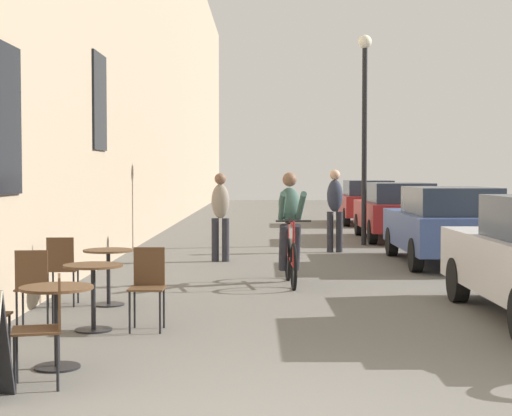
# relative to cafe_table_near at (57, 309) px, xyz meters

# --- Properties ---
(building_facade_left) EXTENTS (0.54, 68.00, 10.57)m
(building_facade_left) POSITION_rel_cafe_table_near_xyz_m (-1.35, 12.31, 4.77)
(building_facade_left) COLOR tan
(building_facade_left) RESTS_ON ground_plane
(cafe_table_near) EXTENTS (0.64, 0.64, 0.72)m
(cafe_table_near) POSITION_rel_cafe_table_near_xyz_m (0.00, 0.00, 0.00)
(cafe_table_near) COLOR black
(cafe_table_near) RESTS_ON ground_plane
(cafe_chair_near_toward_wall) EXTENTS (0.46, 0.46, 0.89)m
(cafe_chair_near_toward_wall) POSITION_rel_cafe_table_near_xyz_m (0.07, -0.62, -0.00)
(cafe_chair_near_toward_wall) COLOR black
(cafe_chair_near_toward_wall) RESTS_ON ground_plane
(cafe_table_mid) EXTENTS (0.64, 0.64, 0.72)m
(cafe_table_mid) POSITION_rel_cafe_table_near_xyz_m (-0.03, 1.68, 0.00)
(cafe_table_mid) COLOR black
(cafe_table_mid) RESTS_ON ground_plane
(cafe_chair_mid_toward_street) EXTENTS (0.38, 0.38, 0.89)m
(cafe_chair_mid_toward_street) POSITION_rel_cafe_table_near_xyz_m (0.55, 1.76, -0.00)
(cafe_chair_mid_toward_street) COLOR black
(cafe_chair_mid_toward_street) RESTS_ON ground_plane
(cafe_chair_mid_toward_wall) EXTENTS (0.41, 0.41, 0.89)m
(cafe_chair_mid_toward_wall) POSITION_rel_cafe_table_near_xyz_m (-0.66, 1.61, -0.00)
(cafe_chair_mid_toward_wall) COLOR black
(cafe_chair_mid_toward_wall) RESTS_ON ground_plane
(cafe_table_far) EXTENTS (0.64, 0.64, 0.72)m
(cafe_table_far) POSITION_rel_cafe_table_near_xyz_m (-0.19, 3.37, 0.00)
(cafe_table_far) COLOR black
(cafe_table_far) RESTS_ON ground_plane
(cafe_chair_far_toward_street) EXTENTS (0.40, 0.40, 0.89)m
(cafe_chair_far_toward_street) POSITION_rel_cafe_table_near_xyz_m (-0.77, 3.29, -0.00)
(cafe_chair_far_toward_street) COLOR black
(cafe_chair_far_toward_street) RESTS_ON ground_plane
(cyclist_on_bicycle) EXTENTS (0.52, 1.76, 1.74)m
(cyclist_on_bicycle) POSITION_rel_cafe_table_near_xyz_m (2.22, 5.43, 0.29)
(cyclist_on_bicycle) COLOR black
(cyclist_on_bicycle) RESTS_ON ground_plane
(pedestrian_near) EXTENTS (0.34, 0.24, 1.70)m
(pedestrian_near) POSITION_rel_cafe_table_near_xyz_m (0.98, 8.51, 0.43)
(pedestrian_near) COLOR #26262D
(pedestrian_near) RESTS_ON ground_plane
(pedestrian_mid) EXTENTS (0.37, 0.28, 1.76)m
(pedestrian_mid) POSITION_rel_cafe_table_near_xyz_m (3.33, 10.33, 0.47)
(pedestrian_mid) COLOR #26262D
(pedestrian_mid) RESTS_ON ground_plane
(street_lamp) EXTENTS (0.32, 0.32, 4.90)m
(street_lamp) POSITION_rel_cafe_table_near_xyz_m (4.16, 12.06, 2.59)
(street_lamp) COLOR black
(street_lamp) RESTS_ON ground_plane
(parked_car_second) EXTENTS (1.73, 4.05, 1.44)m
(parked_car_second) POSITION_rel_cafe_table_near_xyz_m (5.19, 8.11, 0.23)
(parked_car_second) COLOR #384C84
(parked_car_second) RESTS_ON ground_plane
(parked_car_third) EXTENTS (1.73, 4.07, 1.45)m
(parked_car_third) POSITION_rel_cafe_table_near_xyz_m (5.16, 13.48, 0.23)
(parked_car_third) COLOR maroon
(parked_car_third) RESTS_ON ground_plane
(parked_car_fourth) EXTENTS (1.74, 4.07, 1.44)m
(parked_car_fourth) POSITION_rel_cafe_table_near_xyz_m (5.20, 19.78, 0.23)
(parked_car_fourth) COLOR maroon
(parked_car_fourth) RESTS_ON ground_plane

